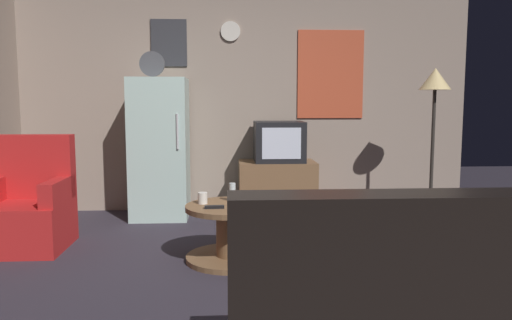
# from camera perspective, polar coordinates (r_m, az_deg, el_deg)

# --- Properties ---
(ground_plane) EXTENTS (12.00, 12.00, 0.00)m
(ground_plane) POSITION_cam_1_polar(r_m,az_deg,el_deg) (3.63, -0.16, -13.52)
(ground_plane) COLOR #2D2833
(wall_with_art) EXTENTS (5.20, 0.12, 2.79)m
(wall_with_art) POSITION_cam_1_polar(r_m,az_deg,el_deg) (5.86, -1.44, 8.07)
(wall_with_art) COLOR gray
(wall_with_art) RESTS_ON ground_plane
(fridge) EXTENTS (0.60, 0.62, 1.77)m
(fridge) POSITION_cam_1_polar(r_m,az_deg,el_deg) (5.51, -10.84, 1.34)
(fridge) COLOR silver
(fridge) RESTS_ON ground_plane
(tv_stand) EXTENTS (0.84, 0.53, 0.60)m
(tv_stand) POSITION_cam_1_polar(r_m,az_deg,el_deg) (5.60, 2.39, -3.19)
(tv_stand) COLOR brown
(tv_stand) RESTS_ON ground_plane
(crt_tv) EXTENTS (0.54, 0.51, 0.44)m
(crt_tv) POSITION_cam_1_polar(r_m,az_deg,el_deg) (5.53, 2.63, 2.10)
(crt_tv) COLOR black
(crt_tv) RESTS_ON tv_stand
(standing_lamp) EXTENTS (0.32, 0.32, 1.59)m
(standing_lamp) POSITION_cam_1_polar(r_m,az_deg,el_deg) (5.47, 19.58, 7.37)
(standing_lamp) COLOR #332D28
(standing_lamp) RESTS_ON ground_plane
(coffee_table) EXTENTS (0.72, 0.72, 0.45)m
(coffee_table) POSITION_cam_1_polar(r_m,az_deg,el_deg) (4.01, -2.81, -8.22)
(coffee_table) COLOR brown
(coffee_table) RESTS_ON ground_plane
(wine_glass) EXTENTS (0.05, 0.05, 0.15)m
(wine_glass) POSITION_cam_1_polar(r_m,az_deg,el_deg) (4.09, -2.69, -3.65)
(wine_glass) COLOR silver
(wine_glass) RESTS_ON coffee_table
(mug_ceramic_white) EXTENTS (0.08, 0.08, 0.09)m
(mug_ceramic_white) POSITION_cam_1_polar(r_m,az_deg,el_deg) (4.01, -6.07, -4.31)
(mug_ceramic_white) COLOR silver
(mug_ceramic_white) RESTS_ON coffee_table
(mug_ceramic_tan) EXTENTS (0.08, 0.08, 0.09)m
(mug_ceramic_tan) POSITION_cam_1_polar(r_m,az_deg,el_deg) (4.00, -1.87, -4.31)
(mug_ceramic_tan) COLOR tan
(mug_ceramic_tan) RESTS_ON coffee_table
(remote_control) EXTENTS (0.15, 0.05, 0.02)m
(remote_control) POSITION_cam_1_polar(r_m,az_deg,el_deg) (3.84, -4.74, -5.33)
(remote_control) COLOR black
(remote_control) RESTS_ON coffee_table
(armchair) EXTENTS (0.68, 0.68, 0.96)m
(armchair) POSITION_cam_1_polar(r_m,az_deg,el_deg) (4.76, -24.47, -5.05)
(armchair) COLOR red
(armchair) RESTS_ON ground_plane
(book_stack) EXTENTS (0.22, 0.18, 0.06)m
(book_stack) POSITION_cam_1_polar(r_m,az_deg,el_deg) (5.69, 9.65, -5.86)
(book_stack) COLOR #5AB97A
(book_stack) RESTS_ON ground_plane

